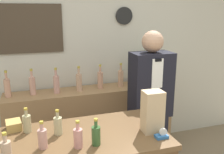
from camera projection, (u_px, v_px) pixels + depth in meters
The scene contains 20 objects.
back_wall at pixel (78, 51), 3.16m from camera, with size 5.20×0.09×2.70m.
back_shelf at pixel (93, 123), 3.20m from camera, with size 2.08×0.38×0.92m.
shopkeeper at pixel (150, 109), 2.67m from camera, with size 0.42×0.26×1.67m.
potted_plant at pixel (156, 69), 3.27m from camera, with size 0.30×0.30×0.36m.
paper_bag at pixel (153, 112), 1.85m from camera, with size 0.15×0.12×0.32m.
tape_dispenser at pixel (162, 135), 1.78m from camera, with size 0.09×0.06×0.07m.
gift_box at pixel (14, 125), 1.91m from camera, with size 0.13×0.14×0.07m.
counter_bottle_0 at pixel (6, 151), 1.49m from camera, with size 0.06×0.06×0.19m.
counter_bottle_1 at pixel (27, 123), 1.86m from camera, with size 0.06×0.06×0.19m.
counter_bottle_2 at pixel (43, 138), 1.64m from camera, with size 0.06×0.06×0.19m.
counter_bottle_3 at pixel (58, 125), 1.82m from camera, with size 0.06×0.06×0.19m.
counter_bottle_4 at pixel (78, 137), 1.65m from camera, with size 0.06×0.06×0.19m.
counter_bottle_5 at pixel (96, 135), 1.68m from camera, with size 0.06×0.06×0.19m.
shelf_bottle_0 at pixel (7, 87), 2.78m from camera, with size 0.07×0.07×0.31m.
shelf_bottle_1 at pixel (32, 85), 2.86m from camera, with size 0.07×0.07×0.31m.
shelf_bottle_2 at pixel (56, 84), 2.91m from camera, with size 0.07×0.07×0.31m.
shelf_bottle_3 at pixel (79, 82), 2.99m from camera, with size 0.07×0.07×0.31m.
shelf_bottle_4 at pixel (100, 80), 3.09m from camera, with size 0.07×0.07×0.31m.
shelf_bottle_5 at pixel (121, 78), 3.16m from camera, with size 0.07×0.07×0.31m.
shelf_bottle_6 at pixel (139, 76), 3.26m from camera, with size 0.07×0.07×0.31m.
Camera 1 is at (-0.56, -1.12, 1.86)m, focal length 40.00 mm.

